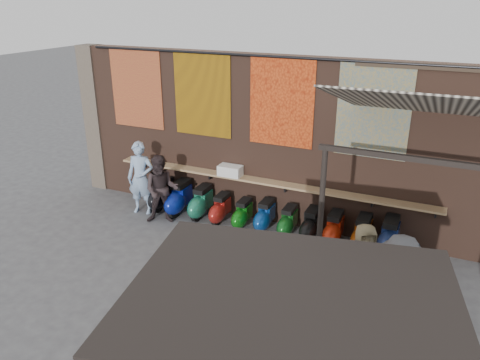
{
  "coord_description": "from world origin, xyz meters",
  "views": [
    {
      "loc": [
        3.7,
        -7.27,
        5.23
      ],
      "look_at": [
        -0.13,
        1.2,
        1.53
      ],
      "focal_mm": 35.0,
      "sensor_mm": 36.0,
      "label": 1
    }
  ],
  "objects_px": {
    "scooter_stool_1": "(180,198)",
    "scooter_stool_3": "(221,209)",
    "scooter_stool_9": "(362,235)",
    "diner_left": "(141,178)",
    "scooter_stool_0": "(163,194)",
    "scooter_stool_10": "(389,238)",
    "scooter_stool_6": "(288,222)",
    "scooter_stool_8": "(334,230)",
    "scooter_stool_5": "(265,216)",
    "scooter_stool_2": "(201,202)",
    "scooter_stool_7": "(311,225)",
    "shopper_grey": "(396,290)",
    "diner_right": "(162,190)",
    "shopper_navy": "(408,287)",
    "scooter_stool_4": "(243,214)",
    "shopper_tan": "(363,263)",
    "shelf_box": "(230,171)"
  },
  "relations": [
    {
      "from": "scooter_stool_1",
      "to": "scooter_stool_3",
      "type": "relative_size",
      "value": 1.21
    },
    {
      "from": "scooter_stool_9",
      "to": "diner_left",
      "type": "xyz_separation_m",
      "value": [
        -5.5,
        -0.31,
        0.54
      ]
    },
    {
      "from": "scooter_stool_0",
      "to": "scooter_stool_10",
      "type": "relative_size",
      "value": 0.93
    },
    {
      "from": "scooter_stool_6",
      "to": "diner_left",
      "type": "bearing_deg",
      "value": -174.96
    },
    {
      "from": "scooter_stool_8",
      "to": "scooter_stool_9",
      "type": "relative_size",
      "value": 0.96
    },
    {
      "from": "scooter_stool_5",
      "to": "diner_left",
      "type": "distance_m",
      "value": 3.29
    },
    {
      "from": "scooter_stool_8",
      "to": "scooter_stool_2",
      "type": "bearing_deg",
      "value": 179.0
    },
    {
      "from": "scooter_stool_8",
      "to": "scooter_stool_10",
      "type": "bearing_deg",
      "value": 1.57
    },
    {
      "from": "scooter_stool_7",
      "to": "diner_left",
      "type": "xyz_separation_m",
      "value": [
        -4.35,
        -0.34,
        0.57
      ]
    },
    {
      "from": "scooter_stool_3",
      "to": "scooter_stool_5",
      "type": "distance_m",
      "value": 1.14
    },
    {
      "from": "scooter_stool_3",
      "to": "shopper_grey",
      "type": "xyz_separation_m",
      "value": [
        4.4,
        -2.65,
        0.59
      ]
    },
    {
      "from": "scooter_stool_7",
      "to": "scooter_stool_10",
      "type": "height_order",
      "value": "scooter_stool_10"
    },
    {
      "from": "scooter_stool_5",
      "to": "scooter_stool_10",
      "type": "distance_m",
      "value": 2.84
    },
    {
      "from": "diner_left",
      "to": "scooter_stool_0",
      "type": "bearing_deg",
      "value": 34.96
    },
    {
      "from": "scooter_stool_1",
      "to": "diner_right",
      "type": "xyz_separation_m",
      "value": [
        -0.13,
        -0.58,
        0.43
      ]
    },
    {
      "from": "shopper_navy",
      "to": "scooter_stool_0",
      "type": "bearing_deg",
      "value": -38.43
    },
    {
      "from": "scooter_stool_4",
      "to": "shopper_grey",
      "type": "xyz_separation_m",
      "value": [
        3.79,
        -2.63,
        0.6
      ]
    },
    {
      "from": "scooter_stool_10",
      "to": "scooter_stool_5",
      "type": "bearing_deg",
      "value": 179.26
    },
    {
      "from": "scooter_stool_1",
      "to": "scooter_stool_10",
      "type": "xyz_separation_m",
      "value": [
        5.15,
        0.02,
        0.0
      ]
    },
    {
      "from": "scooter_stool_7",
      "to": "shopper_grey",
      "type": "xyz_separation_m",
      "value": [
        2.13,
        -2.68,
        0.57
      ]
    },
    {
      "from": "shopper_tan",
      "to": "scooter_stool_3",
      "type": "bearing_deg",
      "value": 123.23
    },
    {
      "from": "scooter_stool_3",
      "to": "shopper_navy",
      "type": "distance_m",
      "value": 5.13
    },
    {
      "from": "scooter_stool_1",
      "to": "diner_left",
      "type": "height_order",
      "value": "diner_left"
    },
    {
      "from": "scooter_stool_7",
      "to": "scooter_stool_8",
      "type": "height_order",
      "value": "scooter_stool_8"
    },
    {
      "from": "scooter_stool_6",
      "to": "diner_right",
      "type": "xyz_separation_m",
      "value": [
        -3.03,
        -0.59,
        0.51
      ]
    },
    {
      "from": "scooter_stool_10",
      "to": "diner_left",
      "type": "distance_m",
      "value": 6.09
    },
    {
      "from": "scooter_stool_9",
      "to": "scooter_stool_10",
      "type": "bearing_deg",
      "value": 4.21
    },
    {
      "from": "scooter_stool_7",
      "to": "diner_right",
      "type": "relative_size",
      "value": 0.46
    },
    {
      "from": "scooter_stool_0",
      "to": "shopper_navy",
      "type": "height_order",
      "value": "shopper_navy"
    },
    {
      "from": "diner_right",
      "to": "shopper_navy",
      "type": "height_order",
      "value": "diner_right"
    },
    {
      "from": "scooter_stool_0",
      "to": "diner_right",
      "type": "xyz_separation_m",
      "value": [
        0.43,
        -0.65,
        0.46
      ]
    },
    {
      "from": "scooter_stool_5",
      "to": "scooter_stool_6",
      "type": "height_order",
      "value": "scooter_stool_5"
    },
    {
      "from": "scooter_stool_2",
      "to": "scooter_stool_5",
      "type": "xyz_separation_m",
      "value": [
        1.71,
        0.01,
        -0.03
      ]
    },
    {
      "from": "scooter_stool_8",
      "to": "diner_right",
      "type": "bearing_deg",
      "value": -172.09
    },
    {
      "from": "scooter_stool_6",
      "to": "scooter_stool_7",
      "type": "bearing_deg",
      "value": 0.86
    },
    {
      "from": "scooter_stool_7",
      "to": "shopper_navy",
      "type": "height_order",
      "value": "shopper_navy"
    },
    {
      "from": "scooter_stool_1",
      "to": "scooter_stool_9",
      "type": "bearing_deg",
      "value": -0.29
    },
    {
      "from": "shelf_box",
      "to": "diner_left",
      "type": "relative_size",
      "value": 0.3
    },
    {
      "from": "scooter_stool_1",
      "to": "scooter_stool_8",
      "type": "bearing_deg",
      "value": -0.21
    },
    {
      "from": "shelf_box",
      "to": "shopper_tan",
      "type": "bearing_deg",
      "value": -29.94
    },
    {
      "from": "scooter_stool_5",
      "to": "scooter_stool_10",
      "type": "height_order",
      "value": "scooter_stool_10"
    },
    {
      "from": "scooter_stool_10",
      "to": "shopper_navy",
      "type": "bearing_deg",
      "value": -76.16
    },
    {
      "from": "scooter_stool_1",
      "to": "scooter_stool_7",
      "type": "xyz_separation_m",
      "value": [
        3.44,
        0.02,
        -0.05
      ]
    },
    {
      "from": "scooter_stool_2",
      "to": "scooter_stool_4",
      "type": "bearing_deg",
      "value": -3.82
    },
    {
      "from": "scooter_stool_8",
      "to": "scooter_stool_6",
      "type": "bearing_deg",
      "value": 178.85
    },
    {
      "from": "scooter_stool_8",
      "to": "shopper_tan",
      "type": "height_order",
      "value": "shopper_tan"
    },
    {
      "from": "scooter_stool_6",
      "to": "shopper_navy",
      "type": "xyz_separation_m",
      "value": [
        2.83,
        -2.33,
        0.48
      ]
    },
    {
      "from": "scooter_stool_3",
      "to": "scooter_stool_9",
      "type": "bearing_deg",
      "value": -0.23
    },
    {
      "from": "scooter_stool_3",
      "to": "scooter_stool_10",
      "type": "xyz_separation_m",
      "value": [
        3.98,
        0.03,
        0.07
      ]
    },
    {
      "from": "scooter_stool_2",
      "to": "shopper_navy",
      "type": "bearing_deg",
      "value": -24.84
    }
  ]
}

